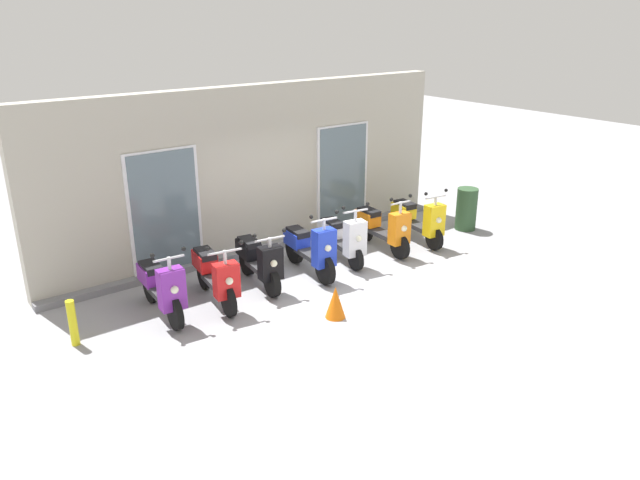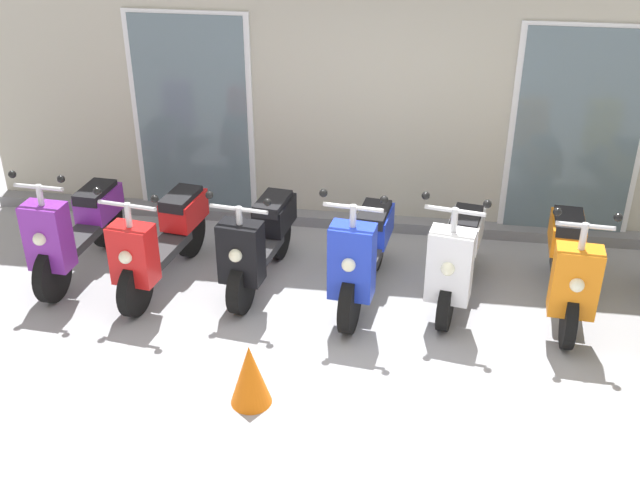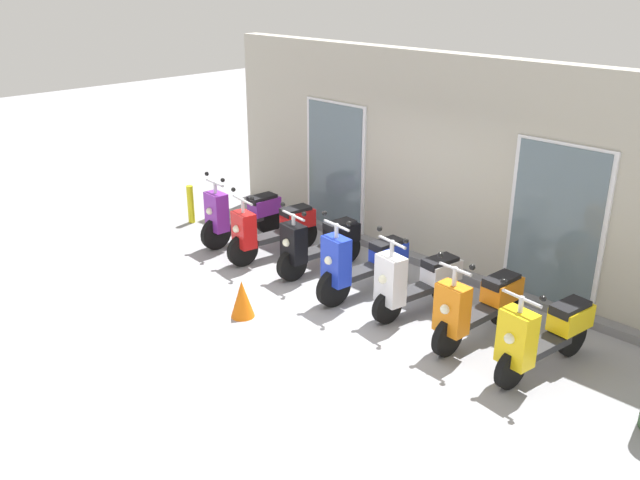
{
  "view_description": "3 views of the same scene",
  "coord_description": "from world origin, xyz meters",
  "px_view_note": "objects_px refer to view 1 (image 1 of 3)",
  "views": [
    {
      "loc": [
        -6.06,
        -7.49,
        4.52
      ],
      "look_at": [
        -0.02,
        0.46,
        0.76
      ],
      "focal_mm": 34.37,
      "sensor_mm": 36.0,
      "label": 1
    },
    {
      "loc": [
        0.52,
        -5.26,
        3.87
      ],
      "look_at": [
        -0.37,
        0.71,
        0.64
      ],
      "focal_mm": 42.53,
      "sensor_mm": 36.0,
      "label": 2
    },
    {
      "loc": [
        5.7,
        -5.69,
        4.3
      ],
      "look_at": [
        -0.5,
        0.46,
        0.79
      ],
      "focal_mm": 37.65,
      "sensor_mm": 36.0,
      "label": 3
    }
  ],
  "objects_px": {
    "scooter_black": "(259,261)",
    "scooter_yellow": "(418,219)",
    "scooter_red": "(215,275)",
    "trash_bin": "(466,209)",
    "curb_bollard": "(73,323)",
    "scooter_white": "(343,237)",
    "traffic_cone": "(335,302)",
    "scooter_purple": "(161,287)",
    "scooter_blue": "(310,248)",
    "scooter_orange": "(383,227)"
  },
  "relations": [
    {
      "from": "scooter_black",
      "to": "scooter_yellow",
      "type": "bearing_deg",
      "value": -2.21
    },
    {
      "from": "scooter_red",
      "to": "scooter_black",
      "type": "height_order",
      "value": "scooter_red"
    },
    {
      "from": "trash_bin",
      "to": "curb_bollard",
      "type": "relative_size",
      "value": 1.31
    },
    {
      "from": "scooter_white",
      "to": "traffic_cone",
      "type": "relative_size",
      "value": 2.87
    },
    {
      "from": "scooter_purple",
      "to": "scooter_red",
      "type": "height_order",
      "value": "scooter_purple"
    },
    {
      "from": "scooter_yellow",
      "to": "traffic_cone",
      "type": "xyz_separation_m",
      "value": [
        -3.45,
        -1.59,
        -0.23
      ]
    },
    {
      "from": "scooter_black",
      "to": "scooter_blue",
      "type": "bearing_deg",
      "value": -7.5
    },
    {
      "from": "scooter_black",
      "to": "scooter_orange",
      "type": "height_order",
      "value": "scooter_orange"
    },
    {
      "from": "traffic_cone",
      "to": "trash_bin",
      "type": "bearing_deg",
      "value": 17.25
    },
    {
      "from": "curb_bollard",
      "to": "scooter_purple",
      "type": "bearing_deg",
      "value": 3.21
    },
    {
      "from": "traffic_cone",
      "to": "scooter_blue",
      "type": "bearing_deg",
      "value": 66.5
    },
    {
      "from": "scooter_purple",
      "to": "scooter_blue",
      "type": "relative_size",
      "value": 0.99
    },
    {
      "from": "trash_bin",
      "to": "scooter_blue",
      "type": "bearing_deg",
      "value": 178.65
    },
    {
      "from": "scooter_purple",
      "to": "trash_bin",
      "type": "distance_m",
      "value": 6.98
    },
    {
      "from": "scooter_blue",
      "to": "curb_bollard",
      "type": "height_order",
      "value": "scooter_blue"
    },
    {
      "from": "traffic_cone",
      "to": "curb_bollard",
      "type": "height_order",
      "value": "curb_bollard"
    },
    {
      "from": "scooter_black",
      "to": "scooter_white",
      "type": "distance_m",
      "value": 1.86
    },
    {
      "from": "scooter_purple",
      "to": "trash_bin",
      "type": "xyz_separation_m",
      "value": [
        6.97,
        -0.18,
        -0.03
      ]
    },
    {
      "from": "scooter_blue",
      "to": "scooter_yellow",
      "type": "relative_size",
      "value": 1.03
    },
    {
      "from": "scooter_orange",
      "to": "scooter_yellow",
      "type": "xyz_separation_m",
      "value": [
        0.92,
        -0.08,
        0.0
      ]
    },
    {
      "from": "curb_bollard",
      "to": "scooter_blue",
      "type": "bearing_deg",
      "value": 0.0
    },
    {
      "from": "scooter_purple",
      "to": "scooter_black",
      "type": "xyz_separation_m",
      "value": [
        1.81,
        0.05,
        -0.03
      ]
    },
    {
      "from": "scooter_blue",
      "to": "trash_bin",
      "type": "height_order",
      "value": "scooter_blue"
    },
    {
      "from": "curb_bollard",
      "to": "scooter_red",
      "type": "bearing_deg",
      "value": 0.02
    },
    {
      "from": "scooter_blue",
      "to": "trash_bin",
      "type": "distance_m",
      "value": 4.16
    },
    {
      "from": "scooter_purple",
      "to": "scooter_black",
      "type": "bearing_deg",
      "value": 1.72
    },
    {
      "from": "scooter_purple",
      "to": "traffic_cone",
      "type": "relative_size",
      "value": 3.15
    },
    {
      "from": "scooter_white",
      "to": "traffic_cone",
      "type": "distance_m",
      "value": 2.32
    },
    {
      "from": "scooter_purple",
      "to": "scooter_blue",
      "type": "bearing_deg",
      "value": -1.58
    },
    {
      "from": "scooter_red",
      "to": "traffic_cone",
      "type": "bearing_deg",
      "value": -52.72
    },
    {
      "from": "scooter_white",
      "to": "curb_bollard",
      "type": "bearing_deg",
      "value": -178.74
    },
    {
      "from": "scooter_yellow",
      "to": "scooter_black",
      "type": "bearing_deg",
      "value": 177.79
    },
    {
      "from": "scooter_purple",
      "to": "traffic_cone",
      "type": "height_order",
      "value": "scooter_purple"
    },
    {
      "from": "scooter_black",
      "to": "scooter_yellow",
      "type": "xyz_separation_m",
      "value": [
        3.76,
        -0.15,
        0.03
      ]
    },
    {
      "from": "scooter_red",
      "to": "trash_bin",
      "type": "distance_m",
      "value": 6.08
    },
    {
      "from": "scooter_white",
      "to": "trash_bin",
      "type": "bearing_deg",
      "value": -3.62
    },
    {
      "from": "scooter_orange",
      "to": "traffic_cone",
      "type": "height_order",
      "value": "scooter_orange"
    },
    {
      "from": "scooter_black",
      "to": "trash_bin",
      "type": "height_order",
      "value": "scooter_black"
    },
    {
      "from": "scooter_purple",
      "to": "scooter_yellow",
      "type": "height_order",
      "value": "scooter_purple"
    },
    {
      "from": "scooter_blue",
      "to": "traffic_cone",
      "type": "distance_m",
      "value": 1.77
    },
    {
      "from": "trash_bin",
      "to": "scooter_white",
      "type": "bearing_deg",
      "value": 176.38
    },
    {
      "from": "scooter_white",
      "to": "traffic_cone",
      "type": "height_order",
      "value": "scooter_white"
    },
    {
      "from": "scooter_white",
      "to": "scooter_orange",
      "type": "height_order",
      "value": "scooter_white"
    },
    {
      "from": "scooter_purple",
      "to": "scooter_yellow",
      "type": "distance_m",
      "value": 5.57
    },
    {
      "from": "scooter_red",
      "to": "scooter_yellow",
      "type": "distance_m",
      "value": 4.68
    },
    {
      "from": "scooter_purple",
      "to": "curb_bollard",
      "type": "height_order",
      "value": "scooter_purple"
    },
    {
      "from": "scooter_black",
      "to": "traffic_cone",
      "type": "distance_m",
      "value": 1.78
    },
    {
      "from": "scooter_red",
      "to": "scooter_orange",
      "type": "bearing_deg",
      "value": 0.97
    },
    {
      "from": "curb_bollard",
      "to": "trash_bin",
      "type": "bearing_deg",
      "value": -0.67
    },
    {
      "from": "scooter_black",
      "to": "trash_bin",
      "type": "bearing_deg",
      "value": -2.55
    }
  ]
}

